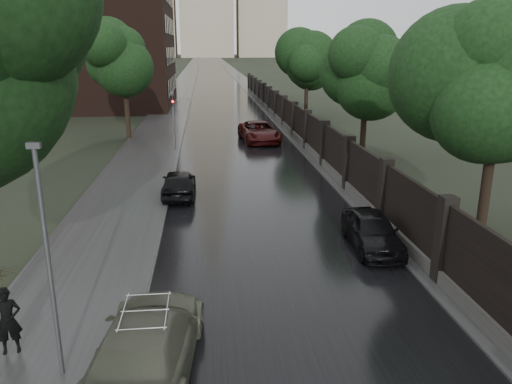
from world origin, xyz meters
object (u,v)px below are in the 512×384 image
tree_right_b (367,78)px  volga_sedan (147,343)px  car_right_far (259,132)px  lamp_post (49,264)px  pedestrian_umbrella (2,286)px  hatchback_left (179,183)px  tree_right_a (497,104)px  car_right_near (372,231)px  traffic_light (174,116)px  tree_right_c (307,66)px  tree_left_far (124,68)px

tree_right_b → volga_sedan: size_ratio=1.39×
tree_right_b → car_right_far: bearing=133.8°
lamp_post → pedestrian_umbrella: 1.83m
tree_right_b → pedestrian_umbrella: bearing=-126.0°
hatchback_left → car_right_far: 14.36m
tree_right_a → car_right_near: tree_right_a is taller
lamp_post → traffic_light: lamp_post is taller
tree_right_c → pedestrian_umbrella: 40.33m
tree_right_c → tree_right_b: bearing=-90.0°
tree_right_b → hatchback_left: tree_right_b is taller
tree_right_a → tree_right_b: bearing=90.0°
lamp_post → pedestrian_umbrella: lamp_post is taller
tree_right_a → car_right_far: size_ratio=1.31×
lamp_post → tree_right_a: bearing=26.7°
hatchback_left → tree_right_b: bearing=-146.3°
lamp_post → car_right_near: 11.00m
volga_sedan → car_right_near: size_ratio=1.32×
tree_right_a → tree_right_b: same height
tree_right_a → hatchback_left: size_ratio=1.85×
tree_left_far → car_right_far: bearing=-11.2°
car_right_near → pedestrian_umbrella: bearing=-150.7°
tree_left_far → car_right_far: tree_left_far is taller
volga_sedan → car_right_near: volga_sedan is taller
pedestrian_umbrella → lamp_post: bearing=-47.6°
tree_right_b → traffic_light: bearing=165.8°
tree_left_far → traffic_light: bearing=-53.5°
tree_left_far → tree_right_c: tree_left_far is taller
tree_right_a → traffic_light: size_ratio=1.75×
tree_right_c → pedestrian_umbrella: bearing=-110.7°
car_right_near → car_right_far: (-1.74, 20.30, 0.10)m
tree_right_a → tree_right_c: (0.00, 32.00, 0.00)m
tree_right_b → tree_right_c: bearing=90.0°
tree_left_far → volga_sedan: bearing=-81.2°
tree_right_b → volga_sedan: 23.66m
car_right_far → tree_right_b: bearing=-51.9°
traffic_light → pedestrian_umbrella: traffic_light is taller
tree_right_a → tree_right_c: size_ratio=1.00×
pedestrian_umbrella → tree_left_far: bearing=79.0°
tree_left_far → hatchback_left: bearing=-73.8°
tree_left_far → tree_right_b: tree_left_far is taller
tree_right_b → volga_sedan: tree_right_b is taller
car_right_near → car_right_far: car_right_far is taller
volga_sedan → pedestrian_umbrella: (-3.13, 0.86, 1.07)m
car_right_near → pedestrian_umbrella: pedestrian_umbrella is taller
hatchback_left → volga_sedan: bearing=90.1°
lamp_post → hatchback_left: 13.50m
volga_sedan → hatchback_left: volga_sedan is taller
tree_right_a → car_right_near: (-4.10, -0.21, -4.30)m
tree_right_c → hatchback_left: bearing=-113.6°
car_right_far → pedestrian_umbrella: (-8.39, -25.69, 1.05)m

